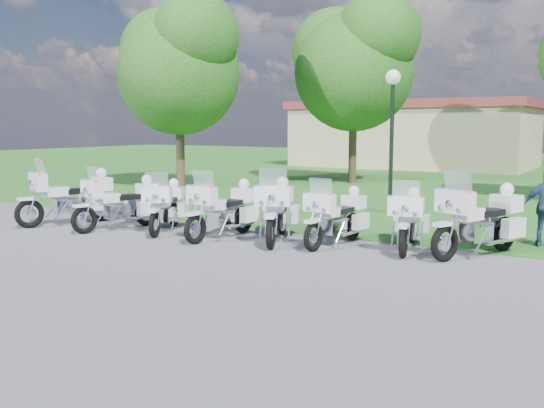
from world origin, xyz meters
The scene contains 14 objects.
ground centered at (0.00, 0.00, 0.00)m, with size 100.00×100.00×0.00m, color #525256.
grass_lawn centered at (0.00, 27.00, 0.00)m, with size 100.00×48.00×0.01m, color #256620.
motorcycle_0 centered at (-6.19, 1.06, 0.75)m, with size 1.48×2.52×1.78m.
motorcycle_1 centered at (-4.49, 1.19, 0.68)m, with size 1.19×2.39×1.64m.
motorcycle_2 centered at (-3.33, 1.57, 0.64)m, with size 1.33×2.11×1.52m.
motorcycle_3 centered at (-1.58, 1.63, 0.68)m, with size 0.87×2.42×1.62m.
motorcycle_4 centered at (-0.32, 1.98, 0.71)m, with size 1.45×2.38×1.70m.
motorcycle_5 centered at (1.05, 2.25, 0.64)m, with size 0.88×2.27×1.53m.
motorcycle_6 centered at (2.56, 2.62, 0.64)m, with size 1.07×2.26×1.54m.
motorcycle_7 centered at (4.00, 2.79, 0.73)m, with size 1.51×2.44×1.75m.
lamp_post centered at (0.36, 7.26, 3.18)m, with size 0.44×0.44×4.22m.
tree_0 centered at (-10.00, 9.94, 5.21)m, with size 5.90×5.04×7.87m.
tree_1 centered at (-4.72, 15.67, 5.49)m, with size 6.22×5.31×8.29m.
building_west centered at (-6.00, 28.00, 2.07)m, with size 14.56×8.32×4.10m.
Camera 1 is at (6.79, -9.70, 2.63)m, focal length 40.00 mm.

